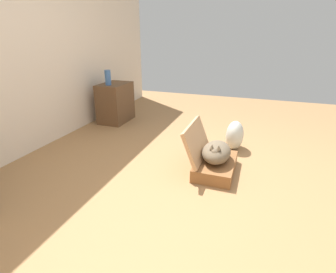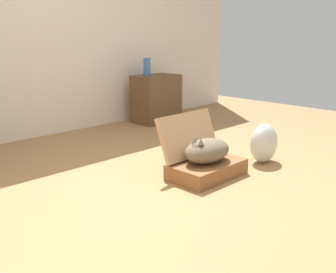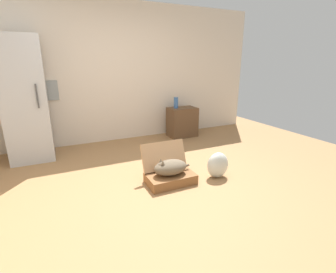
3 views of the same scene
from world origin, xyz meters
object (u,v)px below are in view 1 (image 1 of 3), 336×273
at_px(cat, 216,152).
at_px(plastic_bag_white, 235,135).
at_px(side_table, 116,103).
at_px(vase_tall, 108,78).
at_px(suitcase_base, 215,166).

height_order(cat, plastic_bag_white, plastic_bag_white).
height_order(plastic_bag_white, side_table, side_table).
distance_m(cat, vase_tall, 2.15).
distance_m(suitcase_base, vase_tall, 2.19).
bearing_deg(vase_tall, plastic_bag_white, -100.21).
height_order(cat, vase_tall, vase_tall).
bearing_deg(cat, suitcase_base, -3.75).
relative_size(plastic_bag_white, side_table, 0.58).
bearing_deg(suitcase_base, cat, 176.25).
bearing_deg(vase_tall, side_table, -4.60).
xyz_separation_m(suitcase_base, side_table, (1.15, 1.82, 0.24)).
bearing_deg(suitcase_base, vase_tall, 61.16).
xyz_separation_m(suitcase_base, vase_tall, (1.01, 1.83, 0.66)).
xyz_separation_m(cat, plastic_bag_white, (0.66, -0.11, -0.05)).
height_order(suitcase_base, plastic_bag_white, plastic_bag_white).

